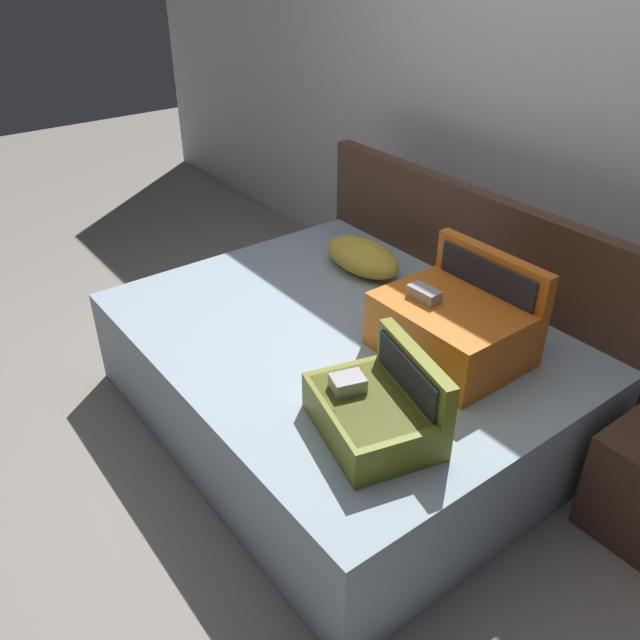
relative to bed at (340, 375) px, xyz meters
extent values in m
plane|color=gray|center=(0.00, -0.40, -0.25)|extent=(12.00, 12.00, 0.00)
cube|color=silver|center=(0.00, 1.25, 1.05)|extent=(8.00, 0.10, 2.60)
cube|color=#99ADBC|center=(0.00, 0.00, 0.00)|extent=(2.01, 1.57, 0.49)
cube|color=#4C3323|center=(0.00, 0.82, 0.24)|extent=(2.05, 0.08, 0.97)
cube|color=#D16619|center=(0.42, 0.22, 0.37)|extent=(0.58, 0.42, 0.25)
cube|color=#28282D|center=(0.42, 0.22, 0.41)|extent=(0.51, 0.37, 0.18)
cube|color=#99999E|center=(0.32, 0.17, 0.52)|extent=(0.14, 0.07, 0.06)
cube|color=#D16619|center=(0.42, 0.46, 0.46)|extent=(0.57, 0.06, 0.42)
cube|color=#28282D|center=(0.42, 0.43, 0.46)|extent=(0.49, 0.01, 0.36)
cube|color=olive|center=(0.59, -0.36, 0.32)|extent=(0.53, 0.42, 0.15)
cube|color=#28282D|center=(0.59, -0.36, 0.35)|extent=(0.47, 0.37, 0.11)
cube|color=#99999E|center=(0.50, -0.37, 0.42)|extent=(0.12, 0.14, 0.06)
cube|color=olive|center=(0.64, -0.18, 0.40)|extent=(0.47, 0.17, 0.31)
cube|color=#28282D|center=(0.63, -0.21, 0.40)|extent=(0.39, 0.11, 0.26)
ellipsoid|color=gold|center=(-0.39, 0.45, 0.33)|extent=(0.48, 0.26, 0.16)
camera|label=1|loc=(1.92, -1.56, 1.83)|focal=36.77mm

